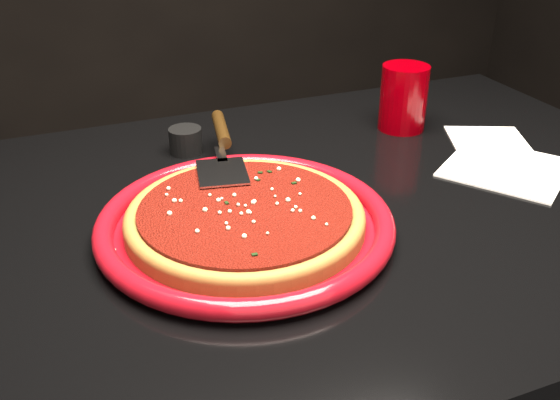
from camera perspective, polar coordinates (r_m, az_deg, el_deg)
The scene contains 12 objects.
table at distance 1.11m, azimuth 2.26°, elevation -17.39°, with size 1.20×0.80×0.75m, color black.
plate at distance 0.80m, azimuth -3.18°, elevation -2.09°, with size 0.38×0.38×0.03m, color maroon.
pizza_crust at distance 0.80m, azimuth -3.19°, elevation -1.82°, with size 0.31×0.31×0.02m, color brown.
pizza_crust_rim at distance 0.79m, azimuth -3.21°, elevation -1.35°, with size 0.31×0.31×0.02m, color brown.
pizza_sauce at distance 0.79m, azimuth -3.22°, elevation -1.01°, with size 0.27×0.27×0.01m, color maroon.
parmesan_dusting at distance 0.79m, azimuth -3.23°, elevation -0.52°, with size 0.26×0.26×0.01m, color beige, non-canonical shape.
basil_flecks at distance 0.79m, azimuth -3.23°, elevation -0.59°, with size 0.24×0.24×0.00m, color black, non-canonical shape.
pizza_server at distance 0.94m, azimuth -5.25°, elevation 4.88°, with size 0.08×0.29×0.02m, color #BABCC1, non-canonical shape.
cup at distance 1.12m, azimuth 11.22°, elevation 9.16°, with size 0.08×0.08×0.11m, color #870005.
napkin_a at distance 1.03m, azimuth 19.95°, elevation 2.78°, with size 0.17×0.17×0.00m, color white.
napkin_b at distance 1.12m, azimuth 18.57°, elevation 5.05°, with size 0.13×0.13×0.00m, color white.
ramekin at distance 1.03m, azimuth -8.63°, elevation 5.41°, with size 0.05×0.05×0.04m, color black.
Camera 1 is at (-0.33, -0.70, 1.17)m, focal length 40.00 mm.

